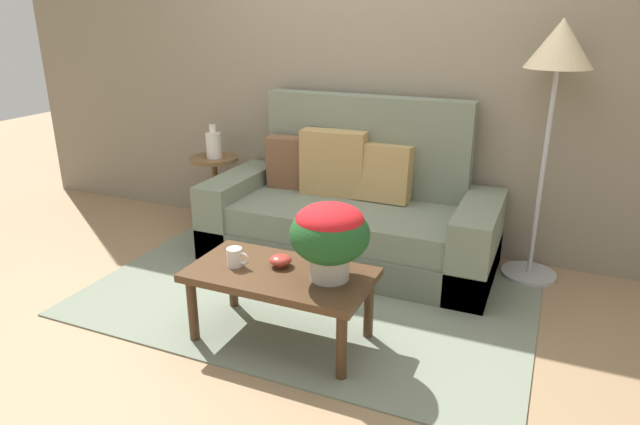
# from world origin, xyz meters

# --- Properties ---
(ground_plane) EXTENTS (14.00, 14.00, 0.00)m
(ground_plane) POSITION_xyz_m (0.00, 0.00, 0.00)
(ground_plane) COLOR #997A56
(wall_back) EXTENTS (6.40, 0.12, 2.67)m
(wall_back) POSITION_xyz_m (0.00, 1.22, 1.34)
(wall_back) COLOR gray
(wall_back) RESTS_ON ground
(area_rug) EXTENTS (2.71, 1.72, 0.01)m
(area_rug) POSITION_xyz_m (0.00, 0.10, 0.01)
(area_rug) COLOR gray
(area_rug) RESTS_ON ground
(couch) EXTENTS (2.01, 0.86, 1.13)m
(couch) POSITION_xyz_m (0.03, 0.77, 0.33)
(couch) COLOR #626B59
(couch) RESTS_ON ground
(coffee_table) EXTENTS (0.97, 0.51, 0.41)m
(coffee_table) POSITION_xyz_m (0.07, -0.40, 0.35)
(coffee_table) COLOR #442D1B
(coffee_table) RESTS_ON ground
(side_table) EXTENTS (0.38, 0.38, 0.59)m
(side_table) POSITION_xyz_m (-1.18, 0.89, 0.41)
(side_table) COLOR brown
(side_table) RESTS_ON ground
(floor_lamp) EXTENTS (0.39, 0.39, 1.65)m
(floor_lamp) POSITION_xyz_m (1.25, 0.95, 1.38)
(floor_lamp) COLOR #B2B2B7
(floor_lamp) RESTS_ON ground
(potted_plant) EXTENTS (0.40, 0.40, 0.40)m
(potted_plant) POSITION_xyz_m (0.34, -0.37, 0.66)
(potted_plant) COLOR #B7B2A8
(potted_plant) RESTS_ON coffee_table
(coffee_mug) EXTENTS (0.13, 0.08, 0.10)m
(coffee_mug) POSITION_xyz_m (-0.17, -0.43, 0.46)
(coffee_mug) COLOR white
(coffee_mug) RESTS_ON coffee_table
(snack_bowl) EXTENTS (0.12, 0.12, 0.06)m
(snack_bowl) POSITION_xyz_m (0.05, -0.34, 0.44)
(snack_bowl) COLOR #B2382D
(snack_bowl) RESTS_ON coffee_table
(table_vase) EXTENTS (0.12, 0.12, 0.26)m
(table_vase) POSITION_xyz_m (-1.16, 0.87, 0.70)
(table_vase) COLOR silver
(table_vase) RESTS_ON side_table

